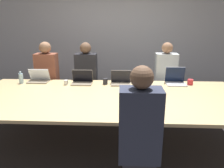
# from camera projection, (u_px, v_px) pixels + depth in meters

# --- Properties ---
(ground_plane) EXTENTS (24.00, 24.00, 0.00)m
(ground_plane) POSITION_uv_depth(u_px,v_px,m) (108.00, 141.00, 3.34)
(ground_plane) COLOR #383333
(curtain_wall) EXTENTS (12.00, 0.06, 2.80)m
(curtain_wall) POSITION_uv_depth(u_px,v_px,m) (113.00, 37.00, 4.98)
(curtain_wall) COLOR #ADADB2
(curtain_wall) RESTS_ON ground_plane
(conference_table) EXTENTS (3.98, 1.69, 0.73)m
(conference_table) POSITION_uv_depth(u_px,v_px,m) (107.00, 99.00, 3.14)
(conference_table) COLOR #D6B77F
(conference_table) RESTS_ON ground_plane
(laptop_far_left) EXTENTS (0.36, 0.23, 0.23)m
(laptop_far_left) POSITION_uv_depth(u_px,v_px,m) (39.00, 78.00, 3.83)
(laptop_far_left) COLOR gray
(laptop_far_left) RESTS_ON conference_table
(person_far_left) EXTENTS (0.40, 0.24, 1.40)m
(person_far_left) POSITION_uv_depth(u_px,v_px,m) (48.00, 79.00, 4.18)
(person_far_left) COLOR #2D2D38
(person_far_left) RESTS_ON ground_plane
(bottle_far_left) EXTENTS (0.07, 0.07, 0.21)m
(bottle_far_left) POSITION_uv_depth(u_px,v_px,m) (21.00, 78.00, 3.73)
(bottle_far_left) COLOR #ADD1E0
(bottle_far_left) RESTS_ON conference_table
(laptop_far_center) EXTENTS (0.34, 0.23, 0.23)m
(laptop_far_center) POSITION_uv_depth(u_px,v_px,m) (121.00, 80.00, 3.69)
(laptop_far_center) COLOR gray
(laptop_far_center) RESTS_ON conference_table
(cup_far_center) EXTENTS (0.08, 0.08, 0.10)m
(cup_far_center) POSITION_uv_depth(u_px,v_px,m) (105.00, 81.00, 3.69)
(cup_far_center) COLOR #232328
(cup_far_center) RESTS_ON conference_table
(laptop_near_midright) EXTENTS (0.32, 0.27, 0.27)m
(laptop_near_midright) POSITION_uv_depth(u_px,v_px,m) (137.00, 109.00, 2.48)
(laptop_near_midright) COLOR gray
(laptop_near_midright) RESTS_ON conference_table
(person_near_midright) EXTENTS (0.40, 0.24, 1.39)m
(person_near_midright) POSITION_uv_depth(u_px,v_px,m) (139.00, 138.00, 2.11)
(person_near_midright) COLOR #2D2D38
(person_near_midright) RESTS_ON ground_plane
(laptop_far_midleft) EXTENTS (0.35, 0.23, 0.23)m
(laptop_far_midleft) POSITION_uv_depth(u_px,v_px,m) (82.00, 80.00, 3.72)
(laptop_far_midleft) COLOR gray
(laptop_far_midleft) RESTS_ON conference_table
(person_far_midleft) EXTENTS (0.40, 0.24, 1.39)m
(person_far_midleft) POSITION_uv_depth(u_px,v_px,m) (87.00, 80.00, 4.16)
(person_far_midleft) COLOR #2D2D38
(person_far_midleft) RESTS_ON ground_plane
(cup_far_midleft) EXTENTS (0.07, 0.07, 0.08)m
(cup_far_midleft) POSITION_uv_depth(u_px,v_px,m) (66.00, 82.00, 3.66)
(cup_far_midleft) COLOR white
(cup_far_midleft) RESTS_ON conference_table
(laptop_far_right) EXTENTS (0.33, 0.28, 0.28)m
(laptop_far_right) POSITION_uv_depth(u_px,v_px,m) (175.00, 79.00, 3.71)
(laptop_far_right) COLOR silver
(laptop_far_right) RESTS_ON conference_table
(person_far_right) EXTENTS (0.40, 0.24, 1.38)m
(person_far_right) POSITION_uv_depth(u_px,v_px,m) (165.00, 80.00, 4.18)
(person_far_right) COLOR #2D2D38
(person_far_right) RESTS_ON ground_plane
(cup_far_right) EXTENTS (0.09, 0.09, 0.09)m
(cup_far_right) POSITION_uv_depth(u_px,v_px,m) (190.00, 82.00, 3.66)
(cup_far_right) COLOR red
(cup_far_right) RESTS_ON conference_table
(stapler) EXTENTS (0.11, 0.15, 0.05)m
(stapler) POSITION_uv_depth(u_px,v_px,m) (131.00, 100.00, 2.91)
(stapler) COLOR black
(stapler) RESTS_ON conference_table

